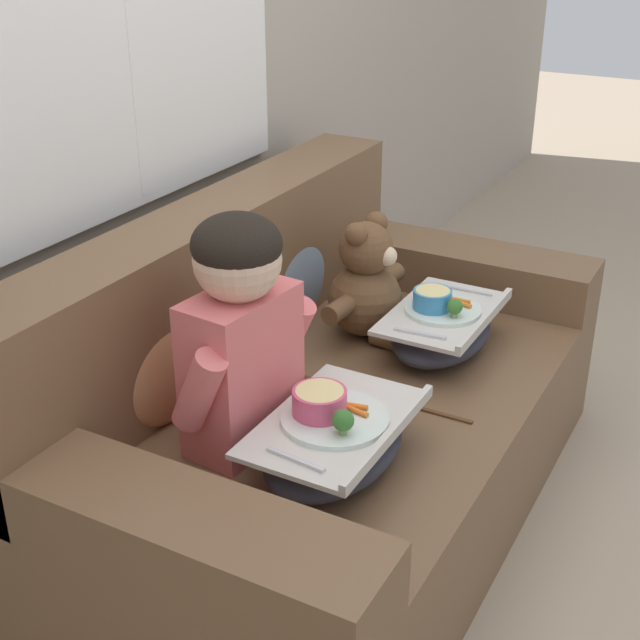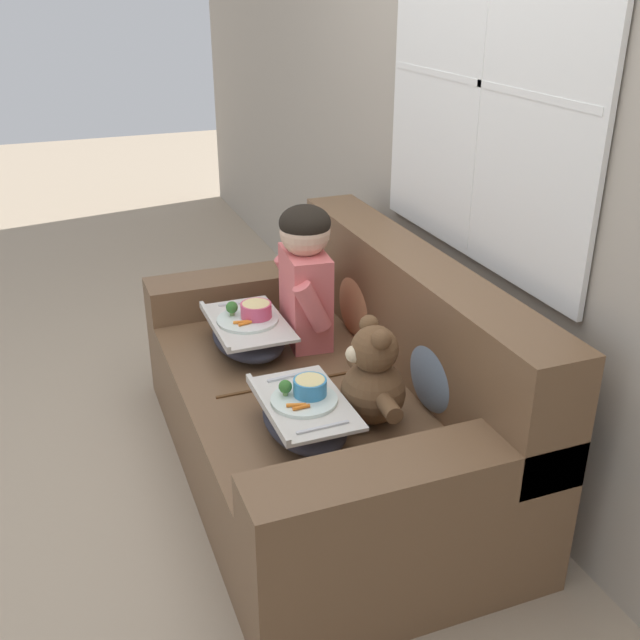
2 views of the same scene
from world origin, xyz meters
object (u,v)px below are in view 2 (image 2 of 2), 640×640
object	(u,v)px
lap_tray_teddy	(304,415)
child_figure	(305,269)
teddy_bear	(372,380)
couch	(335,401)
throw_pillow_behind_child	(361,293)
throw_pillow_behind_teddy	(439,362)
lap_tray_child	(248,333)

from	to	relation	value
lap_tray_teddy	child_figure	bearing A→B (deg)	159.59
teddy_bear	lap_tray_teddy	bearing A→B (deg)	-90.17
couch	child_figure	world-z (taller)	child_figure
throw_pillow_behind_child	teddy_bear	xyz separation A→B (m)	(0.65, -0.25, -0.02)
child_figure	lap_tray_teddy	distance (m)	0.73
throw_pillow_behind_child	throw_pillow_behind_teddy	distance (m)	0.65
child_figure	couch	bearing A→B (deg)	-0.04
couch	throw_pillow_behind_child	xyz separation A→B (m)	(-0.32, 0.24, 0.28)
throw_pillow_behind_child	lap_tray_child	size ratio (longest dim) A/B	0.83
throw_pillow_behind_child	child_figure	xyz separation A→B (m)	(-0.00, -0.24, 0.14)
throw_pillow_behind_teddy	couch	bearing A→B (deg)	-142.98
throw_pillow_behind_child	couch	bearing A→B (deg)	-37.02
lap_tray_child	couch	bearing A→B (deg)	36.45
teddy_bear	lap_tray_teddy	distance (m)	0.25
lap_tray_child	throw_pillow_behind_child	bearing A→B (deg)	89.92
lap_tray_child	throw_pillow_behind_teddy	bearing A→B (deg)	36.74
couch	child_figure	size ratio (longest dim) A/B	3.07
throw_pillow_behind_child	lap_tray_child	distance (m)	0.49
throw_pillow_behind_child	teddy_bear	bearing A→B (deg)	-20.96
lap_tray_child	lap_tray_teddy	bearing A→B (deg)	-0.07
throw_pillow_behind_teddy	lap_tray_teddy	size ratio (longest dim) A/B	0.84
couch	child_figure	distance (m)	0.53
throw_pillow_behind_child	lap_tray_child	world-z (taller)	throw_pillow_behind_child
throw_pillow_behind_teddy	throw_pillow_behind_child	bearing A→B (deg)	180.00
couch	child_figure	bearing A→B (deg)	179.96
throw_pillow_behind_child	teddy_bear	size ratio (longest dim) A/B	0.96
teddy_bear	lap_tray_child	world-z (taller)	teddy_bear
lap_tray_teddy	lap_tray_child	bearing A→B (deg)	179.93
lap_tray_child	lap_tray_teddy	distance (m)	0.65
lap_tray_teddy	couch	bearing A→B (deg)	143.31
lap_tray_teddy	teddy_bear	bearing A→B (deg)	89.83
couch	teddy_bear	world-z (taller)	couch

